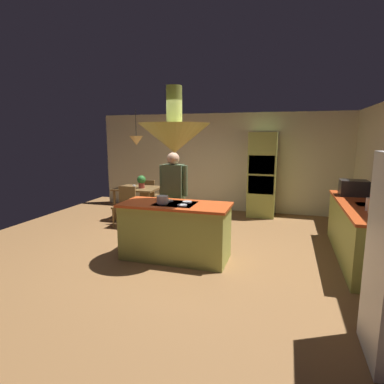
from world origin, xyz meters
TOP-DOWN VIEW (x-y plane):
  - ground at (0.00, 0.00)m, footprint 8.16×8.16m
  - wall_back at (0.00, 3.45)m, footprint 6.80×0.10m
  - kitchen_island at (0.00, -0.20)m, footprint 1.75×0.79m
  - counter_run_right at (2.84, 0.60)m, footprint 0.73×2.59m
  - oven_tower at (1.10, 3.04)m, footprint 0.66×0.62m
  - dining_table at (-1.70, 1.90)m, footprint 0.99×0.81m
  - person_at_island at (-0.27, 0.46)m, footprint 0.53×0.22m
  - range_hood at (0.00, -0.20)m, footprint 1.10×1.10m
  - pendant_light_over_table at (-1.70, 1.90)m, footprint 0.32×0.32m
  - chair_facing_island at (-1.70, 1.28)m, footprint 0.40×0.40m
  - chair_by_back_wall at (-1.70, 2.52)m, footprint 0.40×0.40m
  - potted_plant_on_table at (-1.58, 1.86)m, footprint 0.20×0.20m
  - cup_on_table at (-1.69, 1.70)m, footprint 0.07×0.07m
  - canister_flour at (2.84, -0.04)m, footprint 0.12×0.12m
  - canister_sugar at (2.84, 0.14)m, footprint 0.11×0.11m
  - microwave_on_counter at (2.84, 1.37)m, footprint 0.46×0.36m
  - cooking_pot_on_cooktop at (-0.16, -0.33)m, footprint 0.18×0.18m

SIDE VIEW (x-z plane):
  - ground at x=0.00m, z-range 0.00..0.00m
  - kitchen_island at x=0.00m, z-range -0.01..0.93m
  - counter_run_right at x=2.84m, z-range 0.01..0.92m
  - chair_facing_island at x=-1.70m, z-range 0.07..0.94m
  - chair_by_back_wall at x=-1.70m, z-range 0.07..0.94m
  - dining_table at x=-1.70m, z-range 0.27..1.03m
  - cup_on_table at x=-1.69m, z-range 0.76..0.85m
  - potted_plant_on_table at x=-1.58m, z-range 0.78..1.08m
  - person_at_island at x=-0.27m, z-range 0.13..1.81m
  - cooking_pot_on_cooktop at x=-0.16m, z-range 0.93..1.05m
  - canister_sugar at x=2.84m, z-range 0.91..1.10m
  - canister_flour at x=2.84m, z-range 0.91..1.12m
  - oven_tower at x=1.10m, z-range 0.00..2.06m
  - microwave_on_counter at x=2.84m, z-range 0.91..1.19m
  - wall_back at x=0.00m, z-range 0.00..2.55m
  - pendant_light_over_table at x=-1.70m, z-range 1.45..2.27m
  - range_hood at x=0.00m, z-range 1.46..2.46m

